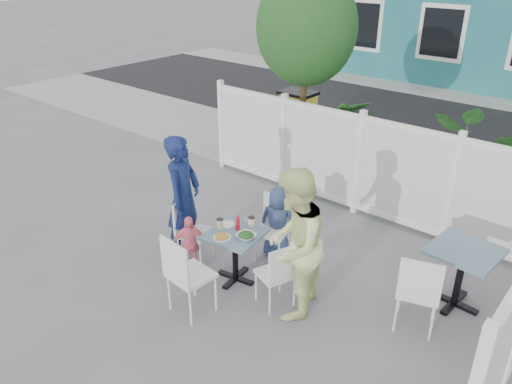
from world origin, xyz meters
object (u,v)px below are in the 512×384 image
Objects in this scene: woman at (294,245)px; toddler at (189,244)px; utility_cabinet at (297,123)px; spare_table at (463,262)px; chair_near at (185,271)px; man at (184,198)px; chair_right at (279,271)px; chair_back at (274,223)px; chair_left at (189,226)px; boy at (278,223)px; main_table at (235,244)px.

toddler is at bearing -100.87° from woman.
utility_cabinet is 5.26m from spare_table.
utility_cabinet reaches higher than spare_table.
chair_near is 0.58× the size of man.
utility_cabinet is 5.45m from chair_near.
spare_table is at bearing -28.55° from chair_right.
chair_near is (-0.04, -1.58, 0.06)m from chair_back.
chair_left is 1.13m from chair_back.
utility_cabinet is at bearing 117.11° from chair_near.
chair_right is at bearing -55.77° from utility_cabinet.
utility_cabinet is at bearing -6.53° from man.
chair_left reaches higher than chair_right.
woman is 1.23m from boy.
spare_table is at bearing -32.47° from utility_cabinet.
chair_right is 0.42m from woman.
woman is at bearing -53.98° from utility_cabinet.
chair_back reaches higher than chair_left.
chair_back is at bearing 93.33° from chair_near.
utility_cabinet reaches higher than boy.
man is 1.29m from boy.
chair_back is at bearing 61.30° from chair_right.
utility_cabinet is 4.67m from main_table.
toddler is at bearing 36.16° from boy.
boy reaches higher than spare_table.
boy is 1.26× the size of toddler.
utility_cabinet is at bearing 53.90° from chair_right.
utility_cabinet is at bearing -72.82° from chair_back.
chair_right is 0.84× the size of boy.
chair_left is 1.13m from chair_near.
spare_table is at bearing -19.72° from toddler.
spare_table is at bearing 47.54° from chair_near.
chair_back is at bearing -150.49° from woman.
main_table is at bearing -24.96° from toddler.
chair_near is at bearing -154.84° from man.
woman is 1.74× the size of boy.
chair_right is at bearing 106.41° from boy.
main_table is 0.96× the size of spare_table.
woman reaches higher than chair_left.
spare_table is 3.29m from toddler.
chair_back is 0.89× the size of boy.
chair_right is at bearing 71.28° from chair_left.
main_table is 0.85m from chair_near.
man is (1.15, -4.17, 0.26)m from utility_cabinet.
main_table is 0.97m from woman.
chair_back is 1.25m from man.
chair_near is 1.30m from man.
utility_cabinet is 4.67m from toddler.
boy is (-0.84, 0.81, -0.38)m from woman.
chair_left reaches higher than spare_table.
man is 1.69× the size of boy.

